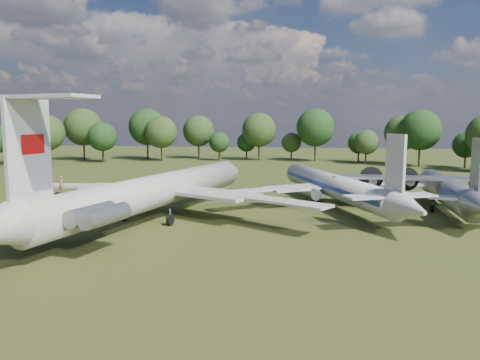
% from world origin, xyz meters
% --- Properties ---
extents(ground, '(300.00, 300.00, 0.00)m').
position_xyz_m(ground, '(0.00, 0.00, 0.00)').
color(ground, '#284316').
rests_on(ground, ground).
extents(il62_airliner, '(58.52, 67.94, 5.71)m').
position_xyz_m(il62_airliner, '(-2.29, -3.88, 2.85)').
color(il62_airliner, '#B3B3AF').
rests_on(il62_airliner, ground).
extents(tu104_jet, '(48.81, 55.73, 4.66)m').
position_xyz_m(tu104_jet, '(20.61, 8.45, 2.33)').
color(tu104_jet, white).
rests_on(tu104_jet, ground).
extents(an12_transport, '(33.00, 36.45, 4.58)m').
position_xyz_m(an12_transport, '(35.90, 6.56, 2.29)').
color(an12_transport, gray).
rests_on(an12_transport, ground).
extents(small_prop_west, '(12.91, 17.02, 2.40)m').
position_xyz_m(small_prop_west, '(-16.18, -12.40, 1.20)').
color(small_prop_west, black).
rests_on(small_prop_west, ground).
extents(small_prop_northwest, '(16.15, 18.59, 2.28)m').
position_xyz_m(small_prop_northwest, '(-19.07, -7.83, 1.14)').
color(small_prop_northwest, '#919398').
rests_on(small_prop_northwest, ground).
extents(person_on_il62, '(0.68, 0.51, 1.68)m').
position_xyz_m(person_on_il62, '(-6.50, -19.29, 6.55)').
color(person_on_il62, '#92654A').
rests_on(person_on_il62, il62_airliner).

